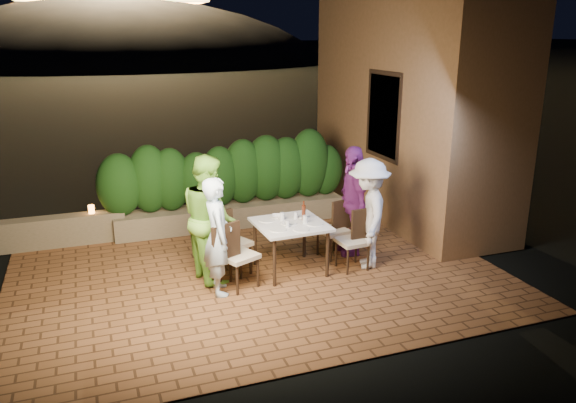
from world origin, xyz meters
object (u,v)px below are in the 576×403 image
chair_left_back (231,242)px  chair_right_front (352,240)px  dining_table (290,247)px  chair_left_front (238,254)px  diner_white (368,214)px  beer_bottle (304,211)px  chair_right_back (333,229)px  diner_blue (218,236)px  diner_green (209,217)px  diner_purple (353,200)px  parapet_lamp (91,209)px  bowl (277,216)px

chair_left_back → chair_right_front: 1.79m
dining_table → chair_left_front: size_ratio=1.01×
chair_left_back → diner_white: size_ratio=0.61×
beer_bottle → chair_left_front: (-1.10, -0.34, -0.41)m
chair_right_front → chair_right_back: (-0.07, 0.54, -0.01)m
chair_left_front → diner_blue: bearing=166.8°
chair_left_back → chair_right_back: 1.67m
diner_green → chair_left_front: bearing=-158.0°
chair_left_front → diner_white: (2.02, 0.06, 0.34)m
chair_left_back → diner_purple: 2.06m
diner_white → diner_purple: bearing=-160.4°
chair_right_front → parapet_lamp: (-3.61, 2.53, 0.11)m
chair_right_back → diner_white: size_ratio=0.54×
chair_left_front → parapet_lamp: chair_left_front is taller
diner_green → diner_white: 2.35m
chair_right_back → chair_left_front: bearing=5.1°
diner_green → parapet_lamp: diner_green is taller
dining_table → chair_right_back: 0.88m
chair_left_front → chair_left_back: 0.46m
beer_bottle → parapet_lamp: 3.71m
beer_bottle → chair_left_front: bearing=-162.7°
chair_left_back → diner_green: size_ratio=0.56×
chair_right_front → diner_green: bearing=-16.5°
beer_bottle → diner_purple: bearing=16.8°
chair_left_front → diner_purple: bearing=-7.6°
diner_blue → diner_green: bearing=4.1°
chair_left_front → dining_table: bearing=-6.8°
bowl → chair_left_back: bearing=-170.3°
chair_right_front → chair_right_back: 0.54m
diner_blue → diner_purple: (2.33, 0.68, 0.06)m
bowl → chair_right_front: size_ratio=0.18×
chair_left_front → chair_left_back: size_ratio=0.97×
bowl → diner_white: 1.37m
diner_green → diner_white: diner_green is taller
dining_table → diner_green: bearing=170.6°
beer_bottle → diner_white: (0.93, -0.28, -0.07)m
diner_white → beer_bottle: bearing=-85.4°
chair_left_front → parapet_lamp: bearing=101.2°
beer_bottle → diner_green: diner_green is taller
beer_bottle → diner_purple: diner_purple is taller
chair_left_back → diner_blue: size_ratio=0.62×
bowl → chair_right_front: 1.18m
chair_right_front → parapet_lamp: size_ratio=6.56×
beer_bottle → chair_right_back: beer_bottle is taller
chair_right_front → diner_white: size_ratio=0.55×
bowl → diner_purple: (1.28, 0.04, 0.10)m
beer_bottle → diner_white: 0.97m
chair_right_back → diner_green: 2.04m
beer_bottle → chair_left_front: size_ratio=0.30×
beer_bottle → parapet_lamp: (-2.95, 2.22, -0.33)m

